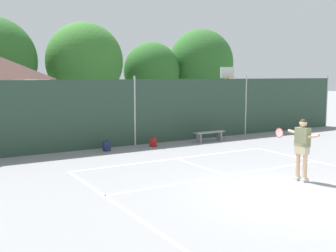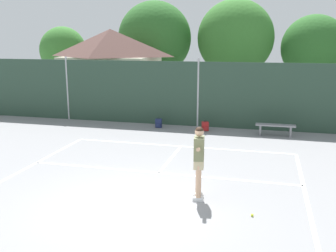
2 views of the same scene
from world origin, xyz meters
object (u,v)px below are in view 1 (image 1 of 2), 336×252
(tennis_player, at_px, (302,144))
(courtside_bench, at_px, (209,134))
(backpack_navy, at_px, (107,146))
(backpack_red, at_px, (153,142))
(basketball_hoop, at_px, (226,90))

(tennis_player, relative_size, courtside_bench, 1.16)
(backpack_navy, distance_m, backpack_red, 2.14)
(backpack_red, bearing_deg, courtside_bench, -3.10)
(tennis_player, relative_size, backpack_red, 4.01)
(basketball_hoop, height_order, tennis_player, basketball_hoop)
(tennis_player, distance_m, backpack_navy, 8.07)
(backpack_navy, bearing_deg, basketball_hoop, 15.10)
(tennis_player, height_order, backpack_navy, tennis_player)
(basketball_hoop, xyz_separation_m, tennis_player, (-4.89, -9.55, -1.20))
(backpack_red, relative_size, courtside_bench, 0.29)
(basketball_hoop, distance_m, backpack_navy, 8.57)
(backpack_navy, bearing_deg, backpack_red, -2.59)
(courtside_bench, bearing_deg, basketball_hoop, 39.41)
(courtside_bench, bearing_deg, tennis_player, -105.31)
(tennis_player, distance_m, backpack_red, 7.41)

